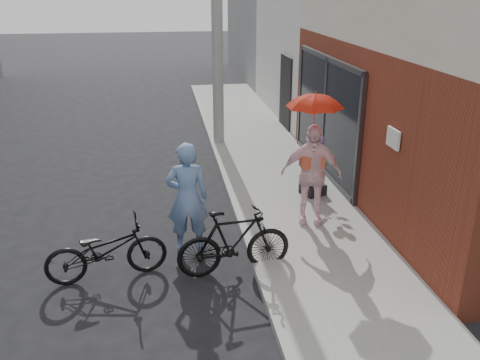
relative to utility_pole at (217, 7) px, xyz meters
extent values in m
plane|color=black|center=(-1.10, -6.00, -3.50)|extent=(80.00, 80.00, 0.00)
cube|color=gray|center=(1.00, -4.00, -3.44)|extent=(2.20, 24.00, 0.12)
cube|color=#9E9E99|center=(-0.16, -4.00, -3.44)|extent=(0.12, 24.00, 0.12)
cube|color=black|center=(2.06, -2.50, -2.14)|extent=(0.06, 3.80, 2.40)
cube|color=white|center=(2.06, -5.80, -1.68)|extent=(0.04, 0.40, 0.30)
cube|color=silver|center=(6.10, 3.00, 0.00)|extent=(8.00, 6.00, 7.00)
cylinder|color=#9E9E99|center=(0.00, 0.00, 0.00)|extent=(0.28, 0.28, 7.00)
imported|color=#6988BB|center=(-1.12, -5.52, -2.59)|extent=(0.68, 0.46, 1.82)
imported|color=black|center=(-2.35, -6.19, -3.04)|extent=(1.81, 0.89, 0.91)
imported|color=black|center=(-0.50, -6.33, -2.99)|extent=(1.75, 0.67, 1.03)
imported|color=#FFD5DB|center=(1.02, -5.03, -2.50)|extent=(1.11, 0.68, 1.76)
imported|color=red|center=(1.02, -5.03, -1.22)|extent=(0.90, 0.90, 0.79)
cube|color=black|center=(1.44, -3.85, -3.27)|extent=(0.52, 0.52, 0.21)
imported|color=#245C26|center=(1.44, -3.85, -2.84)|extent=(0.59, 0.51, 0.66)
camera|label=1|loc=(-1.43, -12.86, 0.56)|focal=38.00mm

